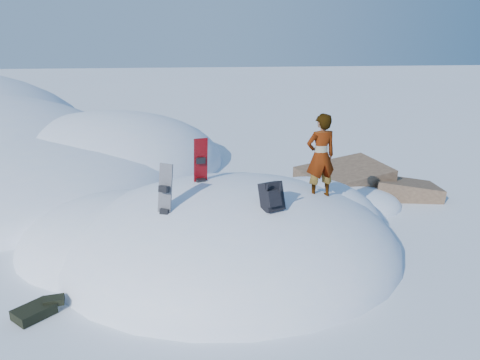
{
  "coord_description": "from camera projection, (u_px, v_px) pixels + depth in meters",
  "views": [
    {
      "loc": [
        -0.93,
        -8.76,
        4.29
      ],
      "look_at": [
        0.23,
        0.3,
        1.47
      ],
      "focal_mm": 35.0,
      "sensor_mm": 36.0,
      "label": 1
    }
  ],
  "objects": [
    {
      "name": "ground",
      "position": [
        231.0,
        252.0,
        9.68
      ],
      "size": [
        120.0,
        120.0,
        0.0
      ],
      "primitive_type": "plane",
      "color": "white",
      "rests_on": "ground"
    },
    {
      "name": "snow_mound",
      "position": [
        221.0,
        248.0,
        9.89
      ],
      "size": [
        8.0,
        6.0,
        3.0
      ],
      "color": "white",
      "rests_on": "ground"
    },
    {
      "name": "rock_outcrop",
      "position": [
        352.0,
        197.0,
        12.98
      ],
      "size": [
        4.68,
        4.41,
        1.68
      ],
      "color": "brown",
      "rests_on": "ground"
    },
    {
      "name": "snowboard_red",
      "position": [
        201.0,
        173.0,
        9.45
      ],
      "size": [
        0.31,
        0.26,
        1.49
      ],
      "rotation": [
        0.0,
        0.0,
        0.25
      ],
      "color": "#BB0913",
      "rests_on": "snow_mound"
    },
    {
      "name": "snowboard_dark",
      "position": [
        165.0,
        203.0,
        8.23
      ],
      "size": [
        0.36,
        0.36,
        1.4
      ],
      "rotation": [
        0.0,
        0.0,
        -0.57
      ],
      "color": "black",
      "rests_on": "snow_mound"
    },
    {
      "name": "backpack",
      "position": [
        272.0,
        197.0,
        8.23
      ],
      "size": [
        0.49,
        0.54,
        0.61
      ],
      "rotation": [
        0.0,
        0.0,
        0.4
      ],
      "color": "black",
      "rests_on": "snow_mound"
    },
    {
      "name": "gear_pile",
      "position": [
        37.0,
        310.0,
        7.47
      ],
      "size": [
        0.8,
        0.71,
        0.21
      ],
      "rotation": [
        0.0,
        0.0,
        0.78
      ],
      "color": "black",
      "rests_on": "ground"
    },
    {
      "name": "person",
      "position": [
        321.0,
        156.0,
        9.09
      ],
      "size": [
        0.68,
        0.51,
        1.68
      ],
      "primitive_type": "imported",
      "rotation": [
        0.0,
        0.0,
        3.33
      ],
      "color": "slate",
      "rests_on": "snow_mound"
    }
  ]
}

